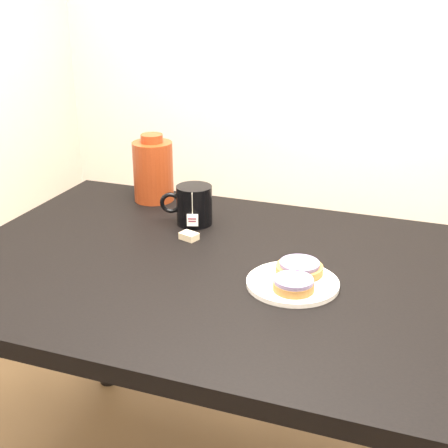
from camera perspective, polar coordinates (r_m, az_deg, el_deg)
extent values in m
cube|color=black|center=(1.47, 1.65, -4.74)|extent=(1.40, 0.90, 0.04)
cylinder|color=black|center=(2.20, -11.12, -6.47)|extent=(0.06, 0.06, 0.71)
cylinder|color=white|center=(1.39, 6.29, -5.42)|extent=(0.20, 0.20, 0.01)
torus|color=white|center=(1.38, 6.30, -5.22)|extent=(0.20, 0.20, 0.01)
cylinder|color=brown|center=(1.42, 6.90, -4.13)|extent=(0.13, 0.13, 0.02)
cylinder|color=slate|center=(1.41, 6.93, -3.64)|extent=(0.11, 0.11, 0.01)
cylinder|color=brown|center=(1.34, 6.37, -5.66)|extent=(0.12, 0.12, 0.02)
cylinder|color=slate|center=(1.34, 6.40, -5.15)|extent=(0.11, 0.11, 0.01)
cylinder|color=black|center=(1.70, -2.73, 1.74)|extent=(0.12, 0.12, 0.11)
cylinder|color=black|center=(1.68, -2.76, 3.21)|extent=(0.09, 0.09, 0.00)
torus|color=black|center=(1.70, -4.90, 1.94)|extent=(0.06, 0.03, 0.06)
cylinder|color=beige|center=(1.64, -2.92, 1.90)|extent=(0.00, 0.00, 0.06)
cube|color=white|center=(1.65, -2.89, 0.38)|extent=(0.03, 0.01, 0.03)
cube|color=#C6B793|center=(1.61, -3.22, -1.11)|extent=(0.05, 0.04, 0.02)
cylinder|color=#5C1C0C|center=(1.88, -6.49, 4.79)|extent=(0.16, 0.16, 0.18)
cylinder|color=#5C1C0C|center=(1.85, -6.63, 7.79)|extent=(0.07, 0.07, 0.02)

